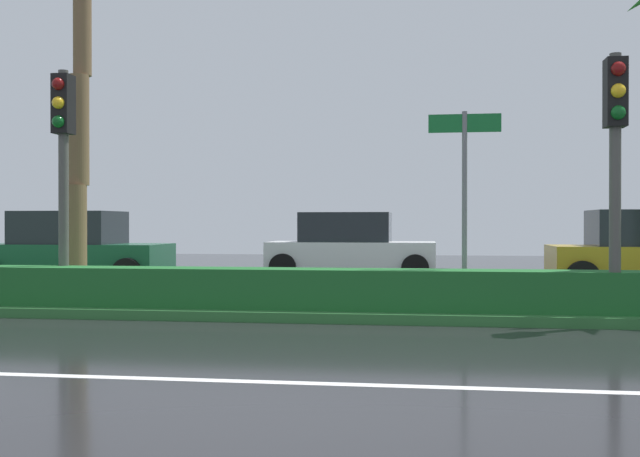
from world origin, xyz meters
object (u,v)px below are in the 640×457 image
traffic_signal_median_right (616,135)px  street_name_sign (465,181)px  traffic_signal_median_left (63,143)px  car_in_traffic_second (350,247)px  car_in_traffic_leading (73,249)px

traffic_signal_median_right → street_name_sign: traffic_signal_median_right is taller
traffic_signal_median_left → traffic_signal_median_right: bearing=-3.4°
traffic_signal_median_right → street_name_sign: 2.26m
traffic_signal_median_left → car_in_traffic_second: bearing=64.6°
traffic_signal_median_right → car_in_traffic_leading: bearing=152.2°
street_name_sign → car_in_traffic_leading: (-8.78, 4.91, -1.25)m
traffic_signal_median_left → traffic_signal_median_right: 8.45m
traffic_signal_median_left → car_in_traffic_second: (3.83, 8.06, -1.91)m
street_name_sign → car_in_traffic_leading: street_name_sign is taller
traffic_signal_median_left → car_in_traffic_leading: 6.02m
traffic_signal_median_right → car_in_traffic_second: (-4.60, 8.57, -1.84)m
traffic_signal_median_right → car_in_traffic_second: size_ratio=0.85×
car_in_traffic_leading → car_in_traffic_second: same height
traffic_signal_median_left → traffic_signal_median_right: size_ratio=1.03×
street_name_sign → car_in_traffic_second: street_name_sign is taller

